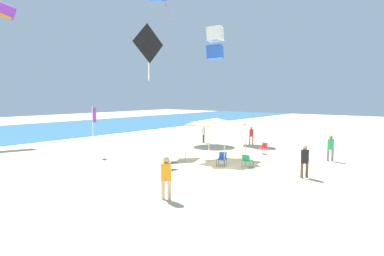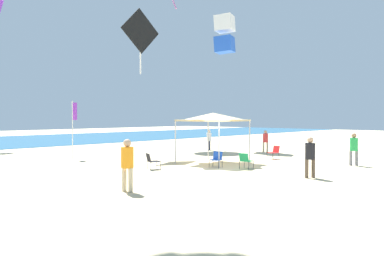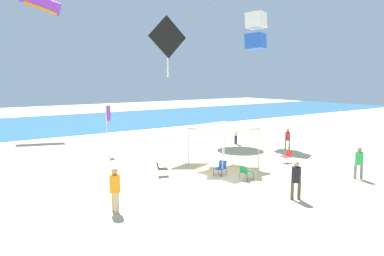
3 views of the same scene
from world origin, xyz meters
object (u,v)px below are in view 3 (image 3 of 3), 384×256
(folding_chair_left_of_tent, at_px, (161,168))
(person_watching_sky, at_px, (359,160))
(folding_chair_facing_ocean, at_px, (287,155))
(kite_diamond_black, at_px, (168,39))
(canopy_tent, at_px, (224,125))
(person_near_umbrella, at_px, (296,177))
(kite_parafoil_purple, at_px, (40,3))
(person_far_stroller, at_px, (236,133))
(person_beachcomber, at_px, (288,138))
(person_kite_handler, at_px, (115,186))
(banner_flag, at_px, (107,124))
(kite_box_white, at_px, (256,31))
(folding_chair_right_of_tent, at_px, (221,167))
(folding_chair_near_cooler, at_px, (245,171))

(folding_chair_left_of_tent, height_order, person_watching_sky, person_watching_sky)
(folding_chair_facing_ocean, height_order, kite_diamond_black, kite_diamond_black)
(canopy_tent, xyz_separation_m, person_near_umbrella, (-1.29, -6.55, -1.56))
(person_near_umbrella, bearing_deg, kite_diamond_black, -61.38)
(canopy_tent, height_order, kite_parafoil_purple, kite_parafoil_purple)
(folding_chair_left_of_tent, distance_m, kite_diamond_black, 10.77)
(person_far_stroller, distance_m, person_beachcomber, 4.42)
(person_kite_handler, relative_size, kite_parafoil_purple, 0.52)
(person_near_umbrella, distance_m, person_beachcomber, 11.84)
(canopy_tent, distance_m, banner_flag, 8.97)
(person_beachcomber, height_order, kite_diamond_black, kite_diamond_black)
(kite_diamond_black, distance_m, kite_parafoil_purple, 17.44)
(person_beachcomber, bearing_deg, kite_box_white, -60.67)
(canopy_tent, xyz_separation_m, kite_box_white, (8.55, 5.96, 6.86))
(folding_chair_facing_ocean, relative_size, banner_flag, 0.23)
(folding_chair_left_of_tent, relative_size, person_kite_handler, 0.44)
(folding_chair_right_of_tent, bearing_deg, folding_chair_left_of_tent, -140.42)
(banner_flag, distance_m, kite_box_white, 14.86)
(folding_chair_near_cooler, relative_size, folding_chair_right_of_tent, 1.00)
(folding_chair_left_of_tent, xyz_separation_m, person_kite_handler, (-4.36, -3.73, 0.62))
(folding_chair_facing_ocean, distance_m, kite_box_white, 12.47)
(folding_chair_near_cooler, bearing_deg, person_kite_handler, 84.54)
(person_watching_sky, bearing_deg, kite_diamond_black, 155.97)
(folding_chair_right_of_tent, bearing_deg, person_near_umbrella, -17.35)
(person_near_umbrella, bearing_deg, folding_chair_near_cooler, -61.63)
(kite_parafoil_purple, bearing_deg, kite_box_white, -18.79)
(folding_chair_near_cooler, height_order, person_far_stroller, person_far_stroller)
(folding_chair_right_of_tent, relative_size, person_far_stroller, 0.51)
(folding_chair_near_cooler, xyz_separation_m, banner_flag, (-3.36, 10.76, 1.71))
(kite_diamond_black, height_order, kite_parafoil_purple, kite_parafoil_purple)
(folding_chair_left_of_tent, bearing_deg, folding_chair_facing_ocean, -82.86)
(person_near_umbrella, bearing_deg, canopy_tent, -66.68)
(kite_parafoil_purple, bearing_deg, folding_chair_facing_ocean, -37.16)
(person_far_stroller, bearing_deg, canopy_tent, -161.13)
(canopy_tent, bearing_deg, person_beachcomber, 9.93)
(person_beachcomber, xyz_separation_m, kite_diamond_black, (-7.51, 5.18, 7.35))
(canopy_tent, distance_m, folding_chair_near_cooler, 3.69)
(folding_chair_facing_ocean, xyz_separation_m, folding_chair_right_of_tent, (-5.48, 0.12, 0.00))
(folding_chair_near_cooler, xyz_separation_m, folding_chair_facing_ocean, (5.04, 1.39, 0.00))
(banner_flag, distance_m, kite_diamond_black, 7.61)
(person_watching_sky, bearing_deg, canopy_tent, 171.69)
(person_beachcomber, height_order, kite_parafoil_purple, kite_parafoil_purple)
(person_beachcomber, relative_size, kite_parafoil_purple, 0.46)
(person_kite_handler, bearing_deg, folding_chair_right_of_tent, -79.57)
(person_kite_handler, bearing_deg, kite_parafoil_purple, -12.43)
(kite_diamond_black, bearing_deg, person_beachcomber, 144.08)
(person_beachcomber, distance_m, kite_diamond_black, 11.72)
(banner_flag, height_order, person_watching_sky, banner_flag)
(folding_chair_left_of_tent, relative_size, banner_flag, 0.23)
(person_beachcomber, height_order, person_kite_handler, person_kite_handler)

